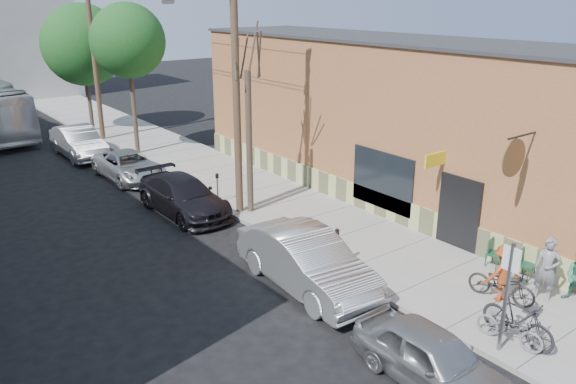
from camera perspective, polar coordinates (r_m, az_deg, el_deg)
ground at (r=16.42m, az=-0.17°, el=-10.55°), size 120.00×120.00×0.00m
sidewalk at (r=27.03m, az=-7.13°, el=1.67°), size 4.50×58.00×0.15m
cafe_building at (r=24.51m, az=9.61°, el=7.53°), size 6.60×20.20×6.61m
sign_post at (r=14.02m, az=21.39°, el=-9.02°), size 0.07×0.45×2.80m
parking_meter_near at (r=17.52m, az=4.99°, el=-5.03°), size 0.14×0.14×1.24m
parking_meter_far at (r=22.99m, az=-7.19°, el=0.89°), size 0.14×0.14×1.24m
utility_pole_near at (r=20.95m, az=-5.46°, el=11.60°), size 3.57×0.28×10.00m
utility_pole_far at (r=34.61m, az=-19.17°, el=13.54°), size 1.80×0.28×10.00m
tree_bare at (r=21.44m, az=-3.96°, el=4.96°), size 0.24×0.24×5.48m
tree_leafy_mid at (r=30.65m, az=-15.96°, el=14.53°), size 3.80×3.80×7.79m
tree_leafy_far at (r=37.34m, az=-20.10°, el=13.85°), size 4.91×4.91×7.70m
patio_chair_a at (r=18.71m, az=20.32°, el=-5.91°), size 0.62×0.62×0.88m
patio_chair_b at (r=18.31m, az=23.05°, el=-6.83°), size 0.61×0.61×0.88m
patron_grey at (r=17.12m, az=24.81°, el=-7.11°), size 0.63×0.78×1.85m
cyclist at (r=16.65m, az=21.02°, el=-7.71°), size 1.22×0.97×1.65m
cyclist_bike at (r=16.80m, az=20.88°, el=-8.73°), size 1.05×1.96×0.98m
parked_bike_a at (r=15.04m, az=22.33°, el=-11.96°), size 0.57×1.94×1.16m
parked_bike_b at (r=14.96m, az=21.61°, el=-12.70°), size 0.81×1.72×0.87m
car_0 at (r=13.21m, az=14.44°, el=-16.02°), size 1.58×3.90×1.33m
car_1 at (r=16.50m, az=1.91°, el=-7.04°), size 2.11×5.29×1.71m
car_2 at (r=22.51m, az=-10.59°, el=-0.39°), size 2.16×5.05×1.45m
car_3 at (r=27.42m, az=-15.85°, el=2.58°), size 2.27×4.69×1.29m
car_4 at (r=32.08m, az=-20.49°, el=4.76°), size 1.72×4.93×1.63m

